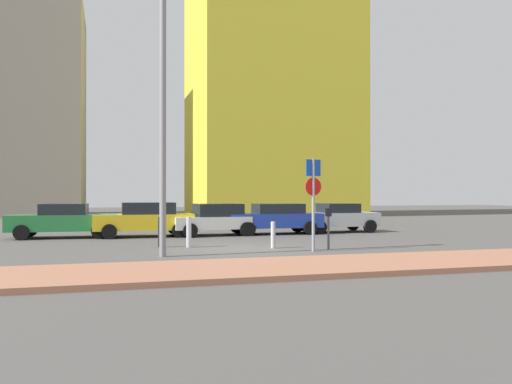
{
  "coord_description": "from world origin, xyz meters",
  "views": [
    {
      "loc": [
        -4.39,
        -17.46,
        1.9
      ],
      "look_at": [
        1.29,
        2.25,
        1.99
      ],
      "focal_mm": 36.38,
      "sensor_mm": 36.0,
      "label": 1
    }
  ],
  "objects_px": {
    "traffic_bollard_near": "(189,232)",
    "parked_car_white": "(216,219)",
    "parking_sign_post": "(313,193)",
    "street_lamp": "(163,97)",
    "parked_car_yellow": "(145,219)",
    "parking_meter": "(328,223)",
    "traffic_bollard_mid": "(273,235)",
    "parked_car_blue": "(274,218)",
    "traffic_bollard_far": "(160,232)",
    "parked_car_green": "(64,220)",
    "parked_car_silver": "(337,217)"
  },
  "relations": [
    {
      "from": "traffic_bollard_near",
      "to": "parked_car_white",
      "type": "bearing_deg",
      "value": 68.19
    },
    {
      "from": "parking_sign_post",
      "to": "street_lamp",
      "type": "xyz_separation_m",
      "value": [
        -4.97,
        -0.1,
        2.91
      ]
    },
    {
      "from": "parked_car_yellow",
      "to": "parking_meter",
      "type": "height_order",
      "value": "parked_car_yellow"
    },
    {
      "from": "parking_meter",
      "to": "traffic_bollard_mid",
      "type": "distance_m",
      "value": 1.99
    },
    {
      "from": "parking_sign_post",
      "to": "parked_car_blue",
      "type": "bearing_deg",
      "value": 81.73
    },
    {
      "from": "parking_sign_post",
      "to": "traffic_bollard_far",
      "type": "relative_size",
      "value": 2.85
    },
    {
      "from": "parking_meter",
      "to": "traffic_bollard_mid",
      "type": "bearing_deg",
      "value": 150.86
    },
    {
      "from": "street_lamp",
      "to": "traffic_bollard_mid",
      "type": "relative_size",
      "value": 9.0
    },
    {
      "from": "traffic_bollard_near",
      "to": "parked_car_green",
      "type": "bearing_deg",
      "value": 129.8
    },
    {
      "from": "parked_car_white",
      "to": "parking_meter",
      "type": "xyz_separation_m",
      "value": [
        2.49,
        -7.09,
        0.15
      ]
    },
    {
      "from": "parked_car_white",
      "to": "traffic_bollard_near",
      "type": "xyz_separation_m",
      "value": [
        -2.02,
        -5.06,
        -0.22
      ]
    },
    {
      "from": "parking_sign_post",
      "to": "street_lamp",
      "type": "bearing_deg",
      "value": -178.89
    },
    {
      "from": "parked_car_white",
      "to": "traffic_bollard_near",
      "type": "distance_m",
      "value": 5.45
    },
    {
      "from": "parked_car_blue",
      "to": "traffic_bollard_far",
      "type": "relative_size",
      "value": 4.2
    },
    {
      "from": "street_lamp",
      "to": "traffic_bollard_far",
      "type": "relative_size",
      "value": 7.8
    },
    {
      "from": "parking_meter",
      "to": "parked_car_white",
      "type": "bearing_deg",
      "value": 109.36
    },
    {
      "from": "traffic_bollard_near",
      "to": "traffic_bollard_mid",
      "type": "relative_size",
      "value": 1.17
    },
    {
      "from": "parked_car_yellow",
      "to": "traffic_bollard_near",
      "type": "relative_size",
      "value": 3.98
    },
    {
      "from": "parked_car_blue",
      "to": "parking_meter",
      "type": "distance_m",
      "value": 7.1
    },
    {
      "from": "parked_car_silver",
      "to": "parked_car_green",
      "type": "bearing_deg",
      "value": 179.05
    },
    {
      "from": "parked_car_green",
      "to": "traffic_bollard_near",
      "type": "distance_m",
      "value": 7.23
    },
    {
      "from": "street_lamp",
      "to": "traffic_bollard_far",
      "type": "height_order",
      "value": "street_lamp"
    },
    {
      "from": "parked_car_yellow",
      "to": "parked_car_silver",
      "type": "xyz_separation_m",
      "value": [
        9.47,
        0.13,
        -0.06
      ]
    },
    {
      "from": "parking_sign_post",
      "to": "parked_car_white",
      "type": "bearing_deg",
      "value": 103.2
    },
    {
      "from": "traffic_bollard_far",
      "to": "parked_car_blue",
      "type": "bearing_deg",
      "value": 38.72
    },
    {
      "from": "parking_sign_post",
      "to": "traffic_bollard_far",
      "type": "xyz_separation_m",
      "value": [
        -4.76,
        2.81,
        -1.4
      ]
    },
    {
      "from": "parked_car_blue",
      "to": "traffic_bollard_far",
      "type": "height_order",
      "value": "parked_car_blue"
    },
    {
      "from": "parking_meter",
      "to": "traffic_bollard_far",
      "type": "xyz_separation_m",
      "value": [
        -5.49,
        2.4,
        -0.38
      ]
    },
    {
      "from": "parked_car_white",
      "to": "parked_car_silver",
      "type": "bearing_deg",
      "value": 2.55
    },
    {
      "from": "traffic_bollard_far",
      "to": "street_lamp",
      "type": "bearing_deg",
      "value": -94.0
    },
    {
      "from": "parked_car_silver",
      "to": "parking_sign_post",
      "type": "xyz_separation_m",
      "value": [
        -4.5,
        -7.78,
        1.2
      ]
    },
    {
      "from": "parked_car_yellow",
      "to": "traffic_bollard_far",
      "type": "xyz_separation_m",
      "value": [
        0.21,
        -4.84,
        -0.27
      ]
    },
    {
      "from": "parked_car_silver",
      "to": "traffic_bollard_near",
      "type": "relative_size",
      "value": 3.68
    },
    {
      "from": "traffic_bollard_near",
      "to": "traffic_bollard_mid",
      "type": "bearing_deg",
      "value": -21.04
    },
    {
      "from": "parked_car_yellow",
      "to": "parking_sign_post",
      "type": "relative_size",
      "value": 1.41
    },
    {
      "from": "traffic_bollard_mid",
      "to": "traffic_bollard_far",
      "type": "bearing_deg",
      "value": 159.07
    },
    {
      "from": "parking_sign_post",
      "to": "traffic_bollard_far",
      "type": "height_order",
      "value": "parking_sign_post"
    },
    {
      "from": "parked_car_yellow",
      "to": "parking_sign_post",
      "type": "height_order",
      "value": "parking_sign_post"
    },
    {
      "from": "parked_car_blue",
      "to": "traffic_bollard_near",
      "type": "distance_m",
      "value": 7.03
    },
    {
      "from": "parked_car_green",
      "to": "parking_meter",
      "type": "relative_size",
      "value": 3.25
    },
    {
      "from": "traffic_bollard_near",
      "to": "parked_car_yellow",
      "type": "bearing_deg",
      "value": 102.8
    },
    {
      "from": "parked_car_green",
      "to": "traffic_bollard_far",
      "type": "bearing_deg",
      "value": -54.88
    },
    {
      "from": "parked_car_yellow",
      "to": "parked_car_silver",
      "type": "bearing_deg",
      "value": 0.76
    },
    {
      "from": "parked_car_silver",
      "to": "parked_car_white",
      "type": "bearing_deg",
      "value": -177.45
    },
    {
      "from": "parked_car_silver",
      "to": "traffic_bollard_far",
      "type": "relative_size",
      "value": 3.72
    },
    {
      "from": "street_lamp",
      "to": "parked_car_green",
      "type": "bearing_deg",
      "value": 113.04
    },
    {
      "from": "traffic_bollard_near",
      "to": "traffic_bollard_mid",
      "type": "xyz_separation_m",
      "value": [
        2.82,
        -1.08,
        -0.08
      ]
    },
    {
      "from": "parked_car_silver",
      "to": "parked_car_blue",
      "type": "bearing_deg",
      "value": -175.37
    },
    {
      "from": "parked_car_silver",
      "to": "parking_sign_post",
      "type": "bearing_deg",
      "value": -120.07
    },
    {
      "from": "street_lamp",
      "to": "traffic_bollard_mid",
      "type": "distance_m",
      "value": 6.12
    }
  ]
}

